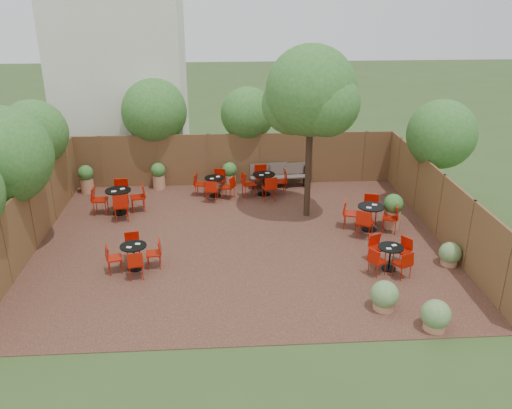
{
  "coord_description": "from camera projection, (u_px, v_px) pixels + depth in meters",
  "views": [
    {
      "loc": [
        -0.48,
        -14.3,
        7.17
      ],
      "look_at": [
        0.49,
        0.5,
        1.0
      ],
      "focal_mm": 37.33,
      "sensor_mm": 36.0,
      "label": 1
    }
  ],
  "objects": [
    {
      "name": "overhang_foliage",
      "position": [
        153.0,
        135.0,
        16.91
      ],
      "size": [
        15.59,
        10.55,
        2.75
      ],
      "color": "#2F6721",
      "rests_on": "ground"
    },
    {
      "name": "bistro_tables",
      "position": [
        242.0,
        208.0,
        17.14
      ],
      "size": [
        9.75,
        7.26,
        0.96
      ],
      "color": "black",
      "rests_on": "courtyard_paving"
    },
    {
      "name": "ground",
      "position": [
        241.0,
        242.0,
        15.95
      ],
      "size": [
        80.0,
        80.0,
        0.0
      ],
      "primitive_type": "plane",
      "color": "#354F23",
      "rests_on": "ground"
    },
    {
      "name": "fence_right",
      "position": [
        440.0,
        206.0,
        15.93
      ],
      "size": [
        0.08,
        10.0,
        2.0
      ],
      "primitive_type": "cube",
      "color": "#4F301D",
      "rests_on": "ground"
    },
    {
      "name": "courtyard_tree",
      "position": [
        311.0,
        96.0,
        16.24
      ],
      "size": [
        2.91,
        2.83,
        5.54
      ],
      "rotation": [
        0.0,
        0.0,
        -0.27
      ],
      "color": "black",
      "rests_on": "courtyard_paving"
    },
    {
      "name": "fence_left",
      "position": [
        31.0,
        217.0,
        15.21
      ],
      "size": [
        0.08,
        10.0,
        2.0
      ],
      "primitive_type": "cube",
      "color": "#4F301D",
      "rests_on": "ground"
    },
    {
      "name": "park_bench_right",
      "position": [
        288.0,
        175.0,
        20.15
      ],
      "size": [
        1.45,
        0.61,
        0.87
      ],
      "rotation": [
        0.0,
        0.0,
        0.11
      ],
      "color": "brown",
      "rests_on": "courtyard_paving"
    },
    {
      "name": "neighbour_building",
      "position": [
        121.0,
        68.0,
        21.52
      ],
      "size": [
        5.0,
        4.0,
        8.0
      ],
      "primitive_type": "cube",
      "color": "silver",
      "rests_on": "ground"
    },
    {
      "name": "park_bench_left",
      "position": [
        269.0,
        175.0,
        20.1
      ],
      "size": [
        1.48,
        0.63,
        0.89
      ],
      "rotation": [
        0.0,
        0.0,
        0.12
      ],
      "color": "brown",
      "rests_on": "courtyard_paving"
    },
    {
      "name": "fence_back",
      "position": [
        235.0,
        159.0,
        20.18
      ],
      "size": [
        12.0,
        0.08,
        2.0
      ],
      "primitive_type": "cube",
      "color": "#4F301D",
      "rests_on": "ground"
    },
    {
      "name": "courtyard_paving",
      "position": [
        241.0,
        242.0,
        15.95
      ],
      "size": [
        12.0,
        10.0,
        0.02
      ],
      "primitive_type": "cube",
      "color": "#391F17",
      "rests_on": "ground"
    },
    {
      "name": "low_shrubs",
      "position": [
        422.0,
        290.0,
        12.8
      ],
      "size": [
        3.05,
        3.49,
        0.72
      ],
      "color": "#B37B59",
      "rests_on": "courtyard_paving"
    },
    {
      "name": "planters",
      "position": [
        221.0,
        185.0,
        18.8
      ],
      "size": [
        10.89,
        4.58,
        1.12
      ],
      "color": "#B37B59",
      "rests_on": "courtyard_paving"
    }
  ]
}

